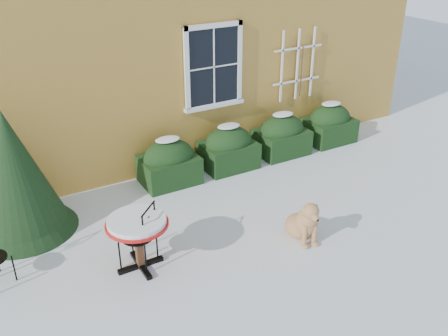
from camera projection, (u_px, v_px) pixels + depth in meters
ground at (256, 245)px, 7.69m from camera, size 80.00×80.00×0.00m
hedge_row at (256, 142)px, 10.22m from camera, size 4.95×0.80×0.91m
evergreen_shrub at (16, 184)px, 7.73m from camera, size 1.69×1.69×2.04m
bistro_table at (137, 227)px, 6.91m from camera, size 0.88×0.88×0.82m
patio_chair_near at (140, 236)px, 7.08m from camera, size 0.60×0.60×0.97m
dog at (304, 223)px, 7.71m from camera, size 0.55×0.81×0.75m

